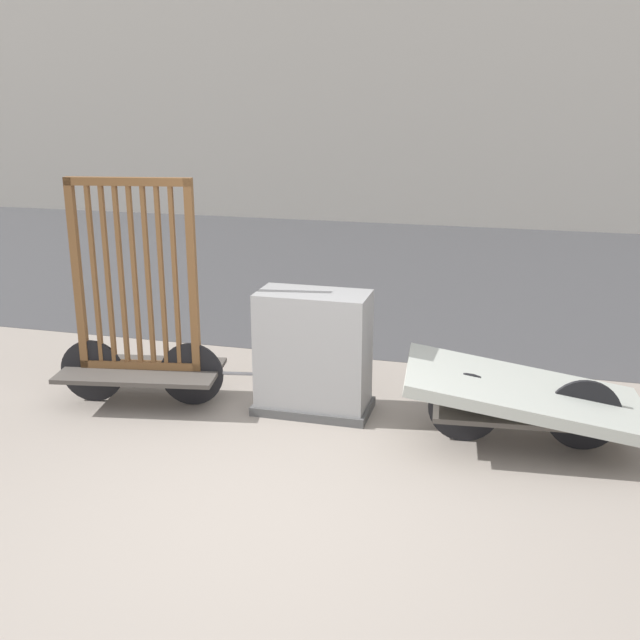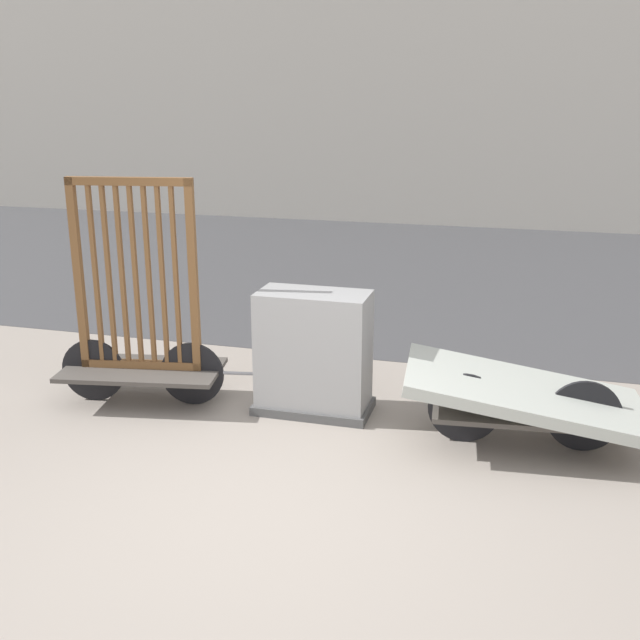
{
  "view_description": "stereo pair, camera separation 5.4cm",
  "coord_description": "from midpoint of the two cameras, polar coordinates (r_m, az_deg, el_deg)",
  "views": [
    {
      "loc": [
        1.54,
        -4.26,
        2.71
      ],
      "look_at": [
        0.0,
        1.48,
        0.92
      ],
      "focal_mm": 42.0,
      "sensor_mm": 36.0,
      "label": 1
    },
    {
      "loc": [
        1.6,
        -4.25,
        2.71
      ],
      "look_at": [
        0.0,
        1.48,
        0.92
      ],
      "focal_mm": 42.0,
      "sensor_mm": 36.0,
      "label": 2
    }
  ],
  "objects": [
    {
      "name": "road_strip",
      "position": [
        12.27,
        7.33,
        3.83
      ],
      "size": [
        56.0,
        8.88,
        0.01
      ],
      "color": "#424244",
      "rests_on": "ground_plane"
    },
    {
      "name": "bike_cart_with_mattress",
      "position": [
        6.18,
        15.11,
        -5.68
      ],
      "size": [
        2.4,
        1.2,
        0.65
      ],
      "rotation": [
        0.0,
        0.0,
        0.1
      ],
      "color": "#4C4742",
      "rests_on": "ground_plane"
    },
    {
      "name": "bike_cart_with_bedframe",
      "position": [
        6.9,
        -13.82,
        -0.89
      ],
      "size": [
        2.16,
        0.95,
        2.05
      ],
      "rotation": [
        0.0,
        0.0,
        0.17
      ],
      "color": "#4C4742",
      "rests_on": "ground_plane"
    },
    {
      "name": "utility_cabinet",
      "position": [
        6.58,
        -0.74,
        -2.85
      ],
      "size": [
        1.03,
        0.55,
        1.09
      ],
      "color": "#4C4C4C",
      "rests_on": "ground_plane"
    },
    {
      "name": "ground_plane",
      "position": [
        5.28,
        -4.61,
        -14.19
      ],
      "size": [
        60.0,
        60.0,
        0.0
      ],
      "primitive_type": "plane",
      "color": "gray"
    }
  ]
}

